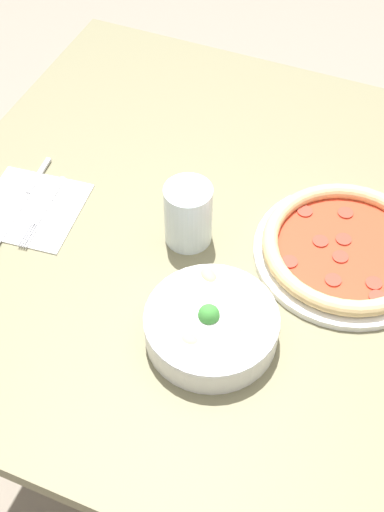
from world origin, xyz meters
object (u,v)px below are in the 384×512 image
at_px(bowl, 211,325).
at_px(glass, 188,214).
at_px(pizza, 346,249).
at_px(fork, 44,210).
at_px(knife, 23,200).

bearing_deg(bowl, glass, -57.62).
xyz_separation_m(bowl, glass, (0.11, -0.17, 0.03)).
bearing_deg(pizza, bowl, 57.77).
bearing_deg(pizza, fork, 11.65).
bearing_deg(bowl, knife, -18.31).
height_order(pizza, bowl, bowl).
height_order(fork, glass, glass).
xyz_separation_m(bowl, knife, (0.41, -0.13, -0.03)).
distance_m(knife, glass, 0.30).
relative_size(bowl, glass, 1.79).
distance_m(pizza, bowl, 0.27).
bearing_deg(knife, pizza, 94.10).
relative_size(fork, glass, 1.53).
height_order(pizza, fork, pizza).
height_order(knife, glass, glass).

